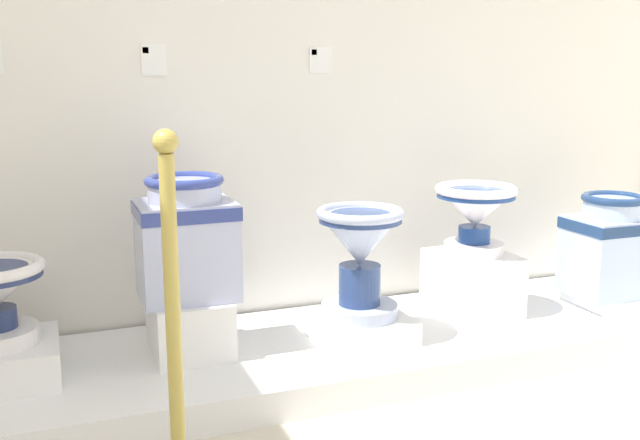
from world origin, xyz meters
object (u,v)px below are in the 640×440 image
Objects in this scene: plinth_block_tall_cobalt at (605,299)px; plinth_block_broad_patterned at (359,327)px; antique_toilet_central_ornate at (475,209)px; antique_toilet_tall_cobalt at (610,244)px; plinth_block_slender_white at (190,324)px; antique_toilet_slender_white at (186,235)px; antique_toilet_broad_patterned at (360,248)px; info_placard_second at (154,60)px; stanchion_post_near_left at (177,405)px; info_placard_third at (321,60)px; plinth_block_squat_floral at (1,362)px; plinth_block_central_ornate at (472,283)px.

plinth_block_broad_patterned is at bearing 179.51° from plinth_block_tall_cobalt.
antique_toilet_central_ornate is 0.69m from antique_toilet_tall_cobalt.
plinth_block_slender_white is 0.98× the size of antique_toilet_central_ornate.
antique_toilet_slender_white is at bearing 116.57° from plinth_block_slender_white.
antique_toilet_central_ornate is at bearing 168.56° from antique_toilet_tall_cobalt.
antique_toilet_slender_white is at bearing 171.39° from plinth_block_broad_patterned.
plinth_block_tall_cobalt is at bearing -0.49° from antique_toilet_broad_patterned.
antique_toilet_central_ornate is 2.87× the size of info_placard_second.
stanchion_post_near_left reaches higher than antique_toilet_tall_cobalt.
plinth_block_tall_cobalt is 2.27m from stanchion_post_near_left.
antique_toilet_tall_cobalt is 4.21× the size of info_placard_third.
info_placard_third is at bearing 16.68° from plinth_block_squat_floral.
antique_toilet_broad_patterned is 1.18m from stanchion_post_near_left.
antique_toilet_central_ornate is at bearing 0.84° from antique_toilet_slender_white.
plinth_block_central_ornate is 3.26× the size of info_placard_third.
antique_toilet_broad_patterned reaches higher than plinth_block_tall_cobalt.
antique_toilet_broad_patterned is 0.63m from antique_toilet_central_ornate.
antique_toilet_tall_cobalt is at bearing -3.33° from plinth_block_slender_white.
info_placard_third reaches higher than antique_toilet_broad_patterned.
plinth_block_slender_white is at bearing 171.39° from plinth_block_broad_patterned.
plinth_block_central_ornate is at bearing -14.91° from info_placard_second.
plinth_block_squat_floral is 3.11× the size of info_placard_second.
info_placard_second is (0.64, 0.41, 1.05)m from plinth_block_squat_floral.
antique_toilet_tall_cobalt is 1.58m from info_placard_third.
plinth_block_slender_white reaches higher than plinth_block_broad_patterned.
antique_toilet_tall_cobalt is (1.94, -0.11, -0.17)m from antique_toilet_slender_white.
plinth_block_central_ornate reaches higher than plinth_block_slender_white.
plinth_block_squat_floral is 0.37× the size of stanchion_post_near_left.
info_placard_second reaches higher than stanchion_post_near_left.
plinth_block_slender_white is 1.94m from plinth_block_tall_cobalt.
antique_toilet_broad_patterned is 1.31m from plinth_block_tall_cobalt.
plinth_block_central_ornate is at bearing 0.84° from plinth_block_slender_white.
antique_toilet_broad_patterned is 1.28× the size of plinth_block_tall_cobalt.
plinth_block_squat_floral is 0.83× the size of antique_toilet_tall_cobalt.
plinth_block_broad_patterned is 1.18m from info_placard_third.
info_placard_third is at bearing 28.44° from antique_toilet_slender_white.
antique_toilet_slender_white is at bearing 176.67° from antique_toilet_tall_cobalt.
antique_toilet_slender_white is at bearing -83.98° from info_placard_second.
antique_toilet_tall_cobalt is at bearing -13.78° from info_placard_second.
plinth_block_central_ornate is (0.61, 0.12, -0.25)m from antique_toilet_broad_patterned.
info_placard_second is 0.12× the size of stanchion_post_near_left.
info_placard_second is at bearing 165.09° from antique_toilet_central_ornate.
antique_toilet_slender_white is 1.23× the size of plinth_block_broad_patterned.
plinth_block_broad_patterned is 0.63m from plinth_block_central_ornate.
info_placard_second reaches higher than plinth_block_squat_floral.
stanchion_post_near_left reaches higher than plinth_block_central_ornate.
stanchion_post_near_left is (-0.87, -0.77, -0.18)m from antique_toilet_broad_patterned.
plinth_block_broad_patterned is at bearing -33.59° from info_placard_second.
plinth_block_squat_floral is 0.84× the size of antique_toilet_slender_white.
antique_toilet_slender_white is 3.72× the size of info_placard_second.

